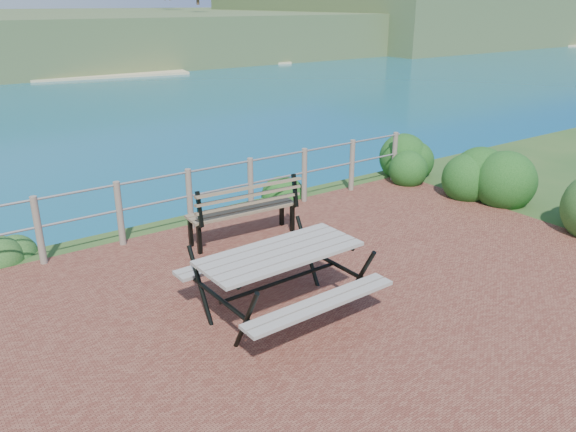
{
  "coord_description": "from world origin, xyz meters",
  "views": [
    {
      "loc": [
        -3.6,
        -4.53,
        3.5
      ],
      "look_at": [
        0.51,
        1.33,
        0.75
      ],
      "focal_mm": 35.0,
      "sensor_mm": 36.0,
      "label": 1
    }
  ],
  "objects": [
    {
      "name": "shrub_right_front",
      "position": [
        5.25,
        1.55,
        0.0
      ],
      "size": [
        1.23,
        1.23,
        1.75
      ],
      "primitive_type": "ellipsoid",
      "color": "#133C12",
      "rests_on": "ground"
    },
    {
      "name": "shrub_right_edge",
      "position": [
        5.03,
        3.28,
        0.0
      ],
      "size": [
        1.13,
        1.13,
        1.61
      ],
      "primitive_type": "ellipsoid",
      "color": "#133C12",
      "rests_on": "ground"
    },
    {
      "name": "park_bench",
      "position": [
        0.47,
        2.49,
        0.64
      ],
      "size": [
        1.76,
        0.53,
        0.98
      ],
      "rotation": [
        0.0,
        0.0,
        -0.06
      ],
      "color": "brown",
      "rests_on": "ground"
    },
    {
      "name": "ground",
      "position": [
        0.0,
        0.0,
        0.0
      ],
      "size": [
        10.0,
        7.0,
        0.12
      ],
      "primitive_type": "cube",
      "color": "brown",
      "rests_on": "ground"
    },
    {
      "name": "shrub_lip_west",
      "position": [
        -2.66,
        4.06,
        0.0
      ],
      "size": [
        0.82,
        0.82,
        0.59
      ],
      "primitive_type": "ellipsoid",
      "color": "#1D4A1B",
      "rests_on": "ground"
    },
    {
      "name": "picnic_table",
      "position": [
        -0.32,
        0.3,
        0.51
      ],
      "size": [
        1.93,
        1.65,
        0.8
      ],
      "rotation": [
        0.0,
        0.0,
        0.03
      ],
      "color": "gray",
      "rests_on": "ground"
    },
    {
      "name": "distant_bay",
      "position": [
        173.07,
        202.61,
        -1.52
      ],
      "size": [
        290.0,
        232.36,
        24.0
      ],
      "color": "#385229",
      "rests_on": "ground"
    },
    {
      "name": "safety_railing",
      "position": [
        0.0,
        3.35,
        0.57
      ],
      "size": [
        9.4,
        0.1,
        1.0
      ],
      "color": "#6B5B4C",
      "rests_on": "ground"
    },
    {
      "name": "shrub_lip_east",
      "position": [
        2.37,
        3.72,
        0.0
      ],
      "size": [
        0.82,
        0.82,
        0.58
      ],
      "primitive_type": "ellipsoid",
      "color": "#133C12",
      "rests_on": "ground"
    }
  ]
}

